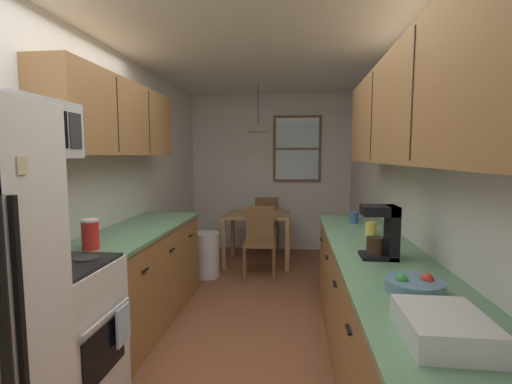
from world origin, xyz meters
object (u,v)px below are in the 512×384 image
(dining_chair_far, at_px, (266,221))
(mug_by_coffeemaker, at_px, (354,217))
(microwave_over_range, at_px, (22,129))
(mug_spare, at_px, (371,228))
(dining_chair_near, at_px, (260,238))
(fruit_bowl, at_px, (414,285))
(trash_bin, at_px, (207,255))
(storage_canister, at_px, (90,234))
(dish_rack, at_px, (444,327))
(coffee_maker, at_px, (384,231))
(dining_table, at_px, (258,221))
(stove_range, at_px, (53,339))

(dining_chair_far, xyz_separation_m, mug_by_coffeemaker, (1.03, -2.14, 0.45))
(microwave_over_range, relative_size, mug_spare, 4.74)
(dining_chair_near, xyz_separation_m, fruit_bowl, (1.02, -2.77, 0.44))
(mug_by_coffeemaker, bearing_deg, mug_spare, -83.83)
(trash_bin, height_order, storage_canister, storage_canister)
(mug_by_coffeemaker, height_order, dish_rack, mug_by_coffeemaker)
(microwave_over_range, height_order, dining_chair_far, microwave_over_range)
(dining_chair_near, relative_size, coffee_maker, 2.67)
(coffee_maker, bearing_deg, dining_chair_far, 107.00)
(microwave_over_range, relative_size, trash_bin, 1.01)
(dining_table, relative_size, trash_bin, 1.60)
(dish_rack, bearing_deg, mug_spare, 86.76)
(storage_canister, height_order, mug_by_coffeemaker, storage_canister)
(dining_chair_far, distance_m, mug_spare, 2.91)
(coffee_maker, bearing_deg, mug_spare, 84.99)
(dining_chair_near, distance_m, mug_spare, 1.89)
(stove_range, xyz_separation_m, mug_by_coffeemaker, (1.98, 1.65, 0.48))
(dining_chair_far, xyz_separation_m, fruit_bowl, (1.04, -3.95, 0.44))
(mug_by_coffeemaker, bearing_deg, dish_rack, -91.08)
(stove_range, relative_size, mug_by_coffeemaker, 8.93)
(dining_table, relative_size, dish_rack, 2.71)
(fruit_bowl, bearing_deg, dining_chair_far, 104.72)
(dining_table, bearing_deg, trash_bin, -130.71)
(stove_range, relative_size, dining_chair_near, 1.22)
(coffee_maker, xyz_separation_m, mug_by_coffeemaker, (0.01, 1.22, -0.12))
(coffee_maker, bearing_deg, dining_chair_near, 114.82)
(microwave_over_range, relative_size, coffee_maker, 1.71)
(stove_range, relative_size, dish_rack, 3.24)
(dining_chair_near, bearing_deg, dish_rack, -73.23)
(dining_chair_near, bearing_deg, coffee_maker, -65.18)
(mug_spare, relative_size, fruit_bowl, 0.45)
(trash_bin, xyz_separation_m, mug_by_coffeemaker, (1.69, -0.88, 0.67))
(stove_range, bearing_deg, dining_table, 74.68)
(stove_range, bearing_deg, storage_canister, 90.73)
(coffee_maker, relative_size, dish_rack, 0.99)
(microwave_over_range, height_order, mug_spare, microwave_over_range)
(microwave_over_range, distance_m, coffee_maker, 2.23)
(microwave_over_range, xyz_separation_m, dining_chair_far, (1.06, 3.80, -1.20))
(trash_bin, xyz_separation_m, coffee_maker, (1.68, -2.10, 0.79))
(stove_range, distance_m, dining_chair_near, 2.80)
(dining_chair_far, xyz_separation_m, mug_spare, (1.09, -2.66, 0.45))
(microwave_over_range, bearing_deg, dining_chair_far, 74.36)
(microwave_over_range, distance_m, dining_chair_near, 3.08)
(trash_bin, bearing_deg, dining_chair_near, 7.95)
(dining_chair_far, distance_m, dish_rack, 4.54)
(stove_range, xyz_separation_m, mug_spare, (2.04, 1.13, 0.48))
(microwave_over_range, distance_m, dish_rack, 2.27)
(trash_bin, relative_size, mug_spare, 4.72)
(dining_chair_far, bearing_deg, trash_bin, -117.33)
(dining_table, bearing_deg, storage_canister, -107.70)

